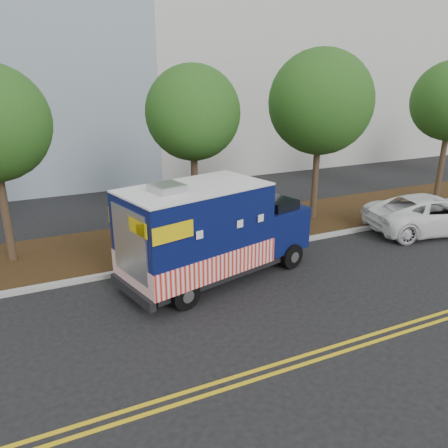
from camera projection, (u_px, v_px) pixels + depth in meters
name	position (u px, v px, depth m)	size (l,w,h in m)	color
ground	(217.00, 277.00, 13.49)	(120.00, 120.00, 0.00)	black
curb	(200.00, 258.00, 14.67)	(120.00, 0.18, 0.15)	#9E9E99
mulch_strip	(179.00, 238.00, 16.47)	(120.00, 4.00, 0.15)	black
centerline_near	(299.00, 357.00, 9.67)	(120.00, 0.10, 0.01)	gold
centerline_far	(305.00, 364.00, 9.46)	(120.00, 0.10, 0.01)	gold
tree_b	(193.00, 113.00, 15.54)	(3.40, 3.40, 6.33)	#38281C
tree_c	(321.00, 102.00, 17.11)	(4.10, 4.10, 6.94)	#38281C
sign_post	(112.00, 237.00, 13.40)	(0.06, 0.06, 2.40)	#473828
food_truck	(210.00, 234.00, 12.93)	(6.41, 3.62, 3.20)	black
white_car	(433.00, 214.00, 17.18)	(2.43, 5.26, 1.46)	white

